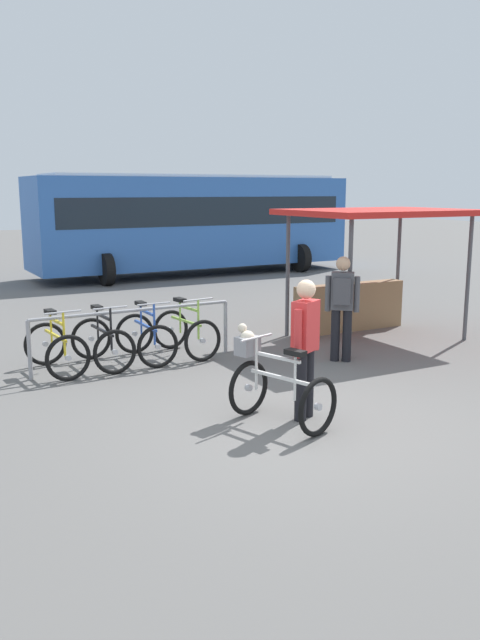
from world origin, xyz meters
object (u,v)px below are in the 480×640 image
at_px(featured_bicycle, 273,382).
at_px(pedestrian_with_backpack, 342,302).
at_px(racked_bike_lime, 186,333).
at_px(bus_distant, 193,219).
at_px(racked_bike_yellow, 56,348).
at_px(racked_bike_black, 103,343).
at_px(person_with_featured_bike, 305,343).
at_px(market_stall, 365,259).
at_px(racked_bike_blue, 146,337).

height_order(featured_bicycle, pedestrian_with_backpack, pedestrian_with_backpack).
height_order(racked_bike_lime, bus_distant, bus_distant).
bearing_deg(pedestrian_with_backpack, bus_distant, 77.26).
distance_m(racked_bike_yellow, racked_bike_black, 0.70).
height_order(featured_bicycle, person_with_featured_bike, person_with_featured_bike).
xyz_separation_m(racked_bike_lime, pedestrian_with_backpack, (1.95, -1.52, 0.57)).
distance_m(featured_bicycle, bus_distant, 13.86).
bearing_deg(racked_bike_lime, pedestrian_with_backpack, -37.97).
bearing_deg(bus_distant, market_stall, -95.66).
distance_m(racked_bike_yellow, bus_distant, 11.72).
relative_size(person_with_featured_bike, market_stall, 0.53).
distance_m(racked_bike_lime, pedestrian_with_backpack, 2.54).
relative_size(racked_bike_lime, pedestrian_with_backpack, 0.71).
height_order(racked_bike_black, person_with_featured_bike, person_with_featured_bike).
bearing_deg(pedestrian_with_backpack, racked_bike_blue, 150.54).
bearing_deg(person_with_featured_bike, racked_bike_yellow, 121.90).
height_order(racked_bike_yellow, bus_distant, bus_distant).
height_order(racked_bike_blue, market_stall, market_stall).
bearing_deg(person_with_featured_bike, bus_distant, 71.03).
bearing_deg(person_with_featured_bike, featured_bicycle, 171.75).
bearing_deg(market_stall, bus_distant, 84.34).
bearing_deg(racked_bike_yellow, pedestrian_with_backpack, -19.66).
xyz_separation_m(racked_bike_lime, featured_bicycle, (-0.39, -3.38, 0.12)).
bearing_deg(racked_bike_lime, racked_bike_black, -177.90).
xyz_separation_m(racked_bike_black, person_with_featured_bike, (1.39, -3.39, 0.54)).
distance_m(racked_bike_lime, market_stall, 3.65).
height_order(person_with_featured_bike, pedestrian_with_backpack, same).
distance_m(racked_bike_black, pedestrian_with_backpack, 3.71).
bearing_deg(racked_bike_black, bus_distant, 58.62).
height_order(racked_bike_black, pedestrian_with_backpack, pedestrian_with_backpack).
distance_m(racked_bike_lime, featured_bicycle, 3.41).
bearing_deg(person_with_featured_bike, pedestrian_with_backpack, 44.31).
bearing_deg(pedestrian_with_backpack, racked_bike_lime, 142.03).
xyz_separation_m(pedestrian_with_backpack, bus_distant, (2.50, 11.07, 0.80)).
bearing_deg(bus_distant, racked_bike_black, -121.38).
distance_m(racked_bike_yellow, market_stall, 5.69).
height_order(racked_bike_black, racked_bike_lime, same).
relative_size(racked_bike_yellow, market_stall, 0.37).
bearing_deg(racked_bike_yellow, racked_bike_black, 2.10).
relative_size(racked_bike_black, bus_distant, 0.11).
bearing_deg(racked_bike_lime, featured_bicycle, -96.66).
bearing_deg(racked_bike_blue, person_with_featured_bike, -78.52).
relative_size(featured_bicycle, market_stall, 0.40).
height_order(racked_bike_black, featured_bicycle, featured_bicycle).
xyz_separation_m(racked_bike_black, featured_bicycle, (1.00, -3.33, 0.12)).
bearing_deg(market_stall, person_with_featured_bike, -136.67).
bearing_deg(racked_bike_blue, racked_bike_black, -177.90).
distance_m(racked_bike_blue, market_stall, 4.32).
xyz_separation_m(racked_bike_yellow, racked_bike_lime, (2.10, 0.08, 0.00)).
xyz_separation_m(racked_bike_blue, racked_bike_lime, (0.70, 0.03, 0.00)).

